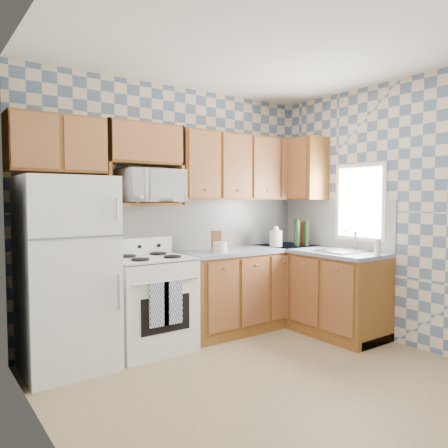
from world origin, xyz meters
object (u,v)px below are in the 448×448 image
at_px(refrigerator, 67,274).
at_px(electric_kettle, 276,239).
at_px(microwave, 151,186).
at_px(stove_body, 150,304).

xyz_separation_m(refrigerator, electric_kettle, (2.45, 0.01, 0.17)).
relative_size(refrigerator, microwave, 2.78).
distance_m(refrigerator, electric_kettle, 2.46).
height_order(stove_body, microwave, microwave).
xyz_separation_m(refrigerator, microwave, (0.88, 0.14, 0.78)).
relative_size(refrigerator, stove_body, 1.87).
xyz_separation_m(stove_body, electric_kettle, (1.65, -0.02, 0.56)).
xyz_separation_m(refrigerator, stove_body, (0.80, 0.03, -0.39)).
distance_m(stove_body, electric_kettle, 1.74).
bearing_deg(stove_body, electric_kettle, -0.66).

